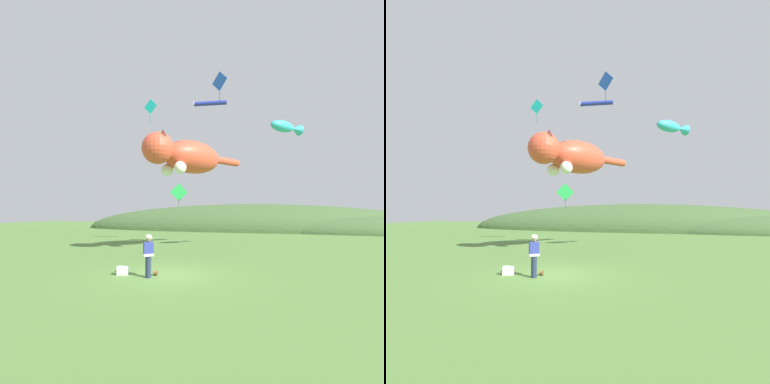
% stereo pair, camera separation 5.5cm
% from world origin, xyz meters
% --- Properties ---
extents(ground_plane, '(120.00, 120.00, 0.00)m').
position_xyz_m(ground_plane, '(0.00, 0.00, 0.00)').
color(ground_plane, '#517A38').
extents(distant_hill_ridge, '(56.30, 13.70, 7.70)m').
position_xyz_m(distant_hill_ridge, '(2.21, 32.38, 0.00)').
color(distant_hill_ridge, '#426033').
rests_on(distant_hill_ridge, ground).
extents(festival_attendant, '(0.49, 0.46, 1.77)m').
position_xyz_m(festival_attendant, '(-0.53, -0.64, 0.95)').
color(festival_attendant, '#232D47').
rests_on(festival_attendant, ground).
extents(kite_spool, '(0.16, 0.21, 0.21)m').
position_xyz_m(kite_spool, '(-0.40, -0.17, 0.11)').
color(kite_spool, olive).
rests_on(kite_spool, ground).
extents(picnic_cooler, '(0.58, 0.49, 0.36)m').
position_xyz_m(picnic_cooler, '(-1.84, -0.43, 0.18)').
color(picnic_cooler, white).
rests_on(picnic_cooler, ground).
extents(kite_giant_cat, '(5.51, 8.15, 2.78)m').
position_xyz_m(kite_giant_cat, '(-1.60, 7.71, 6.66)').
color(kite_giant_cat, '#E04C33').
extents(kite_fish_windsock, '(2.49, 2.74, 0.90)m').
position_xyz_m(kite_fish_windsock, '(5.25, 9.16, 8.61)').
color(kite_fish_windsock, '#33B2CC').
extents(kite_tube_streamer, '(2.75, 0.76, 0.44)m').
position_xyz_m(kite_tube_streamer, '(-0.63, 11.19, 11.63)').
color(kite_tube_streamer, '#2633A5').
extents(kite_diamond_green, '(1.44, 0.57, 2.44)m').
position_xyz_m(kite_diamond_green, '(-3.65, 12.25, 4.41)').
color(kite_diamond_green, green).
extents(kite_diamond_teal, '(1.34, 0.28, 2.26)m').
position_xyz_m(kite_diamond_teal, '(-5.97, 11.27, 11.93)').
color(kite_diamond_teal, '#19BFBF').
extents(kite_diamond_blue, '(1.08, 0.66, 2.15)m').
position_xyz_m(kite_diamond_blue, '(1.35, 5.41, 10.76)').
color(kite_diamond_blue, blue).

